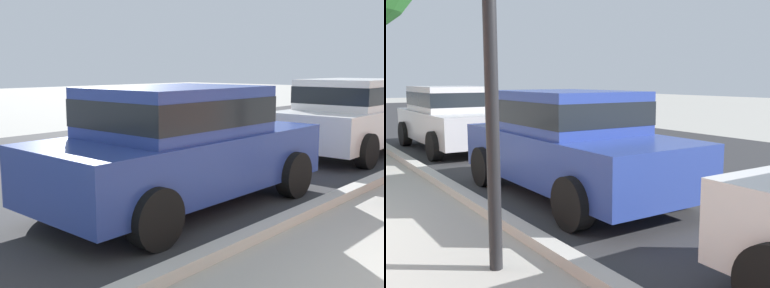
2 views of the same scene
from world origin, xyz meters
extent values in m
cube|color=#2D2D30|center=(0.00, 7.50, 0.00)|extent=(60.00, 9.00, 0.01)
cube|color=#B2AFA8|center=(0.00, 2.90, 0.06)|extent=(60.00, 0.20, 0.12)
cube|color=navy|center=(0.33, 4.32, 0.61)|extent=(4.11, 1.71, 0.70)
cube|color=navy|center=(0.18, 4.32, 1.26)|extent=(2.14, 1.57, 0.60)
cube|color=black|center=(0.18, 4.32, 1.26)|extent=(2.15, 1.59, 0.33)
cylinder|color=black|center=(1.67, 5.17, 0.32)|extent=(0.64, 0.22, 0.64)
cylinder|color=black|center=(1.66, 3.47, 0.32)|extent=(0.64, 0.22, 0.64)
cylinder|color=black|center=(-1.00, 5.18, 0.32)|extent=(0.64, 0.22, 0.64)
cylinder|color=black|center=(-1.00, 3.48, 0.32)|extent=(0.64, 0.22, 0.64)
cube|color=silver|center=(5.56, 4.32, 0.61)|extent=(4.11, 1.71, 0.70)
cube|color=silver|center=(5.41, 4.32, 1.26)|extent=(2.14, 1.57, 0.60)
cube|color=black|center=(5.41, 4.32, 1.26)|extent=(2.15, 1.59, 0.33)
cylinder|color=black|center=(6.89, 5.17, 0.32)|extent=(0.64, 0.22, 0.64)
cylinder|color=black|center=(4.23, 5.18, 0.32)|extent=(0.64, 0.22, 0.64)
cylinder|color=black|center=(4.22, 3.48, 0.32)|extent=(0.64, 0.22, 0.64)
camera|label=1|loc=(-4.19, 0.14, 1.80)|focal=45.26mm
camera|label=2|loc=(5.85, 0.74, 1.72)|focal=42.18mm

